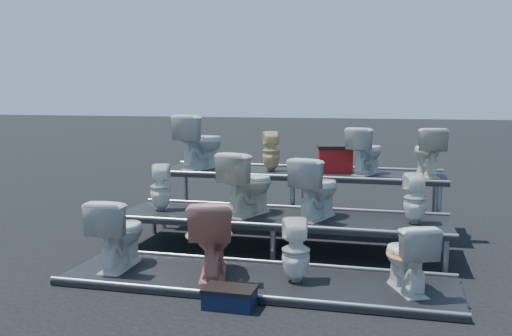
% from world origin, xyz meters
% --- Properties ---
extents(ground, '(80.00, 80.00, 0.00)m').
position_xyz_m(ground, '(0.00, 0.00, 0.00)').
color(ground, black).
rests_on(ground, ground).
extents(tier_front, '(4.20, 1.20, 0.06)m').
position_xyz_m(tier_front, '(0.00, -1.30, 0.03)').
color(tier_front, black).
rests_on(tier_front, ground).
extents(tier_mid, '(4.20, 1.20, 0.46)m').
position_xyz_m(tier_mid, '(0.00, 0.00, 0.23)').
color(tier_mid, black).
rests_on(tier_mid, ground).
extents(tier_back, '(4.20, 1.20, 0.86)m').
position_xyz_m(tier_back, '(0.00, 1.30, 0.43)').
color(tier_back, black).
rests_on(tier_back, ground).
extents(toilet_0, '(0.46, 0.80, 0.81)m').
position_xyz_m(toilet_0, '(-1.60, -1.30, 0.46)').
color(toilet_0, silver).
rests_on(toilet_0, tier_front).
extents(toilet_1, '(0.67, 0.92, 0.84)m').
position_xyz_m(toilet_1, '(-0.49, -1.30, 0.48)').
color(toilet_1, tan).
rests_on(toilet_1, tier_front).
extents(toilet_2, '(0.37, 0.37, 0.66)m').
position_xyz_m(toilet_2, '(0.42, -1.30, 0.39)').
color(toilet_2, silver).
rests_on(toilet_2, tier_front).
extents(toilet_3, '(0.63, 0.79, 0.70)m').
position_xyz_m(toilet_3, '(1.55, -1.30, 0.41)').
color(toilet_3, silver).
rests_on(toilet_3, tier_front).
extents(toilet_4, '(0.35, 0.36, 0.62)m').
position_xyz_m(toilet_4, '(-1.65, 0.00, 0.77)').
color(toilet_4, silver).
rests_on(toilet_4, tier_mid).
extents(toilet_5, '(0.72, 0.92, 0.83)m').
position_xyz_m(toilet_5, '(-0.44, 0.00, 0.87)').
color(toilet_5, silver).
rests_on(toilet_5, tier_mid).
extents(toilet_6, '(0.67, 0.87, 0.78)m').
position_xyz_m(toilet_6, '(0.45, 0.00, 0.85)').
color(toilet_6, silver).
rests_on(toilet_6, tier_mid).
extents(toilet_7, '(0.33, 0.33, 0.61)m').
position_xyz_m(toilet_7, '(1.64, 0.00, 0.76)').
color(toilet_7, silver).
rests_on(toilet_7, tier_mid).
extents(toilet_8, '(0.74, 0.94, 0.84)m').
position_xyz_m(toilet_8, '(-1.54, 1.30, 1.28)').
color(toilet_8, silver).
rests_on(toilet_8, tier_back).
extents(toilet_9, '(0.34, 0.34, 0.60)m').
position_xyz_m(toilet_9, '(-0.42, 1.30, 1.16)').
color(toilet_9, '#D5BE86').
rests_on(toilet_9, tier_back).
extents(toilet_10, '(0.60, 0.76, 0.69)m').
position_xyz_m(toilet_10, '(0.98, 1.30, 1.20)').
color(toilet_10, silver).
rests_on(toilet_10, tier_back).
extents(toilet_11, '(0.52, 0.74, 0.69)m').
position_xyz_m(toilet_11, '(1.83, 1.30, 1.21)').
color(toilet_11, silver).
rests_on(toilet_11, tier_back).
extents(red_crate, '(0.55, 0.48, 0.35)m').
position_xyz_m(red_crate, '(0.52, 1.40, 1.04)').
color(red_crate, '#9F1611').
rests_on(red_crate, tier_back).
extents(step_stool, '(0.48, 0.29, 0.17)m').
position_xyz_m(step_stool, '(-0.08, -2.03, 0.09)').
color(step_stool, black).
rests_on(step_stool, ground).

